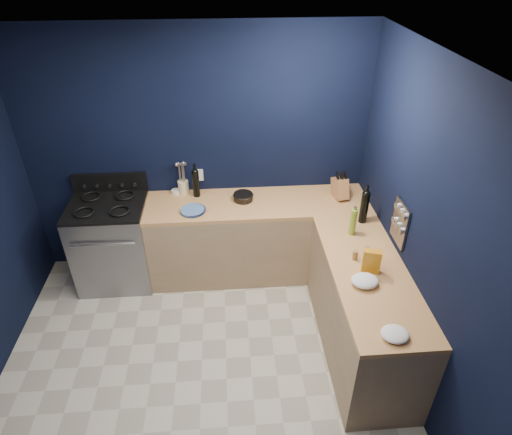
{
  "coord_description": "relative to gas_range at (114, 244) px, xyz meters",
  "views": [
    {
      "loc": [
        0.29,
        -2.37,
        3.24
      ],
      "look_at": [
        0.55,
        1.0,
        1.0
      ],
      "focal_mm": 30.48,
      "sensor_mm": 36.0,
      "label": 1
    }
  ],
  "objects": [
    {
      "name": "floor",
      "position": [
        0.93,
        -1.42,
        -0.47
      ],
      "size": [
        3.5,
        3.5,
        0.02
      ],
      "primitive_type": "cube",
      "color": "#B7B1A1",
      "rests_on": "ground"
    },
    {
      "name": "ceiling",
      "position": [
        0.93,
        -1.42,
        2.15
      ],
      "size": [
        3.5,
        3.5,
        0.02
      ],
      "primitive_type": "cube",
      "color": "silver",
      "rests_on": "ground"
    },
    {
      "name": "wall_back",
      "position": [
        0.93,
        0.34,
        0.84
      ],
      "size": [
        3.5,
        0.02,
        2.6
      ],
      "primitive_type": "cube",
      "color": "black",
      "rests_on": "ground"
    },
    {
      "name": "wall_right",
      "position": [
        2.69,
        -1.42,
        0.84
      ],
      "size": [
        0.02,
        3.5,
        2.6
      ],
      "primitive_type": "cube",
      "color": "black",
      "rests_on": "ground"
    },
    {
      "name": "cab_back",
      "position": [
        1.53,
        0.02,
        -0.03
      ],
      "size": [
        2.3,
        0.63,
        0.86
      ],
      "primitive_type": "cube",
      "color": "#A28462",
      "rests_on": "floor"
    },
    {
      "name": "top_back",
      "position": [
        1.53,
        0.02,
        0.42
      ],
      "size": [
        2.3,
        0.63,
        0.04
      ],
      "primitive_type": "cube",
      "color": "#9A6334",
      "rests_on": "cab_back"
    },
    {
      "name": "cab_right",
      "position": [
        2.37,
        -1.13,
        -0.03
      ],
      "size": [
        0.63,
        1.67,
        0.86
      ],
      "primitive_type": "cube",
      "color": "#A28462",
      "rests_on": "floor"
    },
    {
      "name": "top_right",
      "position": [
        2.37,
        -1.13,
        0.42
      ],
      "size": [
        0.63,
        1.67,
        0.04
      ],
      "primitive_type": "cube",
      "color": "#9A6334",
      "rests_on": "cab_right"
    },
    {
      "name": "gas_range",
      "position": [
        0.0,
        0.0,
        0.0
      ],
      "size": [
        0.76,
        0.66,
        0.92
      ],
      "primitive_type": "cube",
      "color": "gray",
      "rests_on": "floor"
    },
    {
      "name": "oven_door",
      "position": [
        0.0,
        -0.32,
        -0.01
      ],
      "size": [
        0.59,
        0.02,
        0.42
      ],
      "primitive_type": "cube",
      "color": "black",
      "rests_on": "gas_range"
    },
    {
      "name": "cooktop",
      "position": [
        0.0,
        0.0,
        0.48
      ],
      "size": [
        0.76,
        0.66,
        0.03
      ],
      "primitive_type": "cube",
      "color": "black",
      "rests_on": "gas_range"
    },
    {
      "name": "backguard",
      "position": [
        0.0,
        0.3,
        0.58
      ],
      "size": [
        0.76,
        0.06,
        0.2
      ],
      "primitive_type": "cube",
      "color": "black",
      "rests_on": "gas_range"
    },
    {
      "name": "spice_panel",
      "position": [
        2.67,
        -0.87,
        0.72
      ],
      "size": [
        0.02,
        0.28,
        0.38
      ],
      "primitive_type": "cube",
      "color": "gray",
      "rests_on": "wall_right"
    },
    {
      "name": "wall_outlet",
      "position": [
        0.93,
        0.32,
        0.62
      ],
      "size": [
        0.09,
        0.02,
        0.13
      ],
      "primitive_type": "cube",
      "color": "white",
      "rests_on": "wall_back"
    },
    {
      "name": "plate_stack",
      "position": [
        0.87,
        -0.12,
        0.46
      ],
      "size": [
        0.31,
        0.31,
        0.03
      ],
      "primitive_type": "cylinder",
      "rotation": [
        0.0,
        0.0,
        0.39
      ],
      "color": "#3F61A4",
      "rests_on": "top_back"
    },
    {
      "name": "ramekin",
      "position": [
        0.68,
        0.27,
        0.46
      ],
      "size": [
        0.11,
        0.11,
        0.04
      ],
      "primitive_type": "cylinder",
      "rotation": [
        0.0,
        0.0,
        -0.2
      ],
      "color": "white",
      "rests_on": "top_back"
    },
    {
      "name": "utensil_crock",
      "position": [
        0.76,
        0.27,
        0.51
      ],
      "size": [
        0.12,
        0.12,
        0.14
      ],
      "primitive_type": "cylinder",
      "rotation": [
        0.0,
        0.0,
        -0.09
      ],
      "color": "beige",
      "rests_on": "top_back"
    },
    {
      "name": "wine_bottle_back",
      "position": [
        0.9,
        0.19,
        0.59
      ],
      "size": [
        0.09,
        0.09,
        0.29
      ],
      "primitive_type": "cylinder",
      "rotation": [
        0.0,
        0.0,
        0.4
      ],
      "color": "black",
      "rests_on": "top_back"
    },
    {
      "name": "lemon_basket",
      "position": [
        1.38,
        0.07,
        0.48
      ],
      "size": [
        0.24,
        0.24,
        0.08
      ],
      "primitive_type": "cylinder",
      "rotation": [
        0.0,
        0.0,
        0.24
      ],
      "color": "black",
      "rests_on": "top_back"
    },
    {
      "name": "knife_block",
      "position": [
        2.39,
        0.05,
        0.55
      ],
      "size": [
        0.16,
        0.27,
        0.26
      ],
      "primitive_type": "cube",
      "rotation": [
        -0.31,
        0.0,
        0.19
      ],
      "color": "#9A663A",
      "rests_on": "top_back"
    },
    {
      "name": "wine_bottle_right",
      "position": [
        2.51,
        -0.41,
        0.6
      ],
      "size": [
        0.09,
        0.09,
        0.31
      ],
      "primitive_type": "cylinder",
      "rotation": [
        0.0,
        0.0,
        0.17
      ],
      "color": "black",
      "rests_on": "top_right"
    },
    {
      "name": "oil_bottle",
      "position": [
        2.35,
        -0.61,
        0.57
      ],
      "size": [
        0.07,
        0.07,
        0.26
      ],
      "primitive_type": "cylinder",
      "rotation": [
        0.0,
        0.0,
        -0.21
      ],
      "color": "#7EA42A",
      "rests_on": "top_right"
    },
    {
      "name": "spice_jar_near",
      "position": [
        2.39,
        -0.95,
        0.49
      ],
      "size": [
        0.06,
        0.06,
        0.11
      ],
      "primitive_type": "cylinder",
      "rotation": [
        0.0,
        0.0,
        0.33
      ],
      "color": "olive",
      "rests_on": "top_right"
    },
    {
      "name": "spice_jar_far",
      "position": [
        2.28,
        -0.97,
        0.48
      ],
      "size": [
        0.06,
        0.06,
        0.08
      ],
      "primitive_type": "cylinder",
      "rotation": [
        0.0,
        0.0,
        -0.37
      ],
      "color": "olive",
      "rests_on": "top_right"
    },
    {
      "name": "crouton_bag",
      "position": [
        2.36,
        -1.14,
        0.54
      ],
      "size": [
        0.16,
        0.11,
        0.21
      ],
      "primitive_type": "cube",
      "rotation": [
        0.0,
        0.0,
        -0.3
      ],
      "color": "#AF2D08",
      "rests_on": "top_right"
    },
    {
      "name": "towel_front",
      "position": [
        2.27,
        -1.29,
        0.48
      ],
      "size": [
        0.23,
        0.2,
        0.08
      ],
      "primitive_type": "ellipsoid",
      "rotation": [
        0.0,
        0.0,
        0.08
      ],
      "color": "white",
      "rests_on": "top_right"
    },
    {
      "name": "towel_end",
      "position": [
        2.33,
        -1.83,
        0.47
      ],
      "size": [
        0.25,
        0.24,
        0.06
      ],
      "primitive_type": "ellipsoid",
      "rotation": [
        0.0,
        0.0,
        -0.4
      ],
      "color": "white",
      "rests_on": "top_right"
    }
  ]
}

